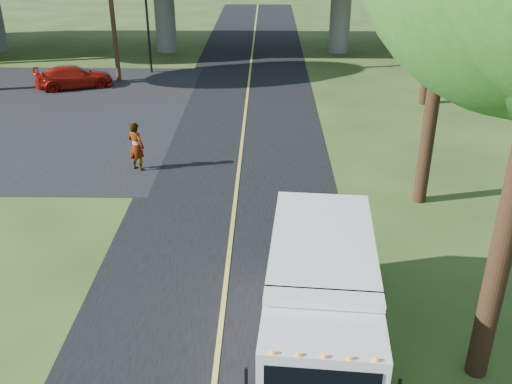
{
  "coord_description": "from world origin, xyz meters",
  "views": [
    {
      "loc": [
        1.03,
        -8.26,
        8.72
      ],
      "look_at": [
        0.75,
        6.28,
        1.6
      ],
      "focal_mm": 40.0,
      "sensor_mm": 36.0,
      "label": 1
    }
  ],
  "objects_px": {
    "traffic_signal": "(147,18)",
    "step_van": "(320,300)",
    "pedestrian": "(136,147)",
    "red_sedan": "(74,77)"
  },
  "relations": [
    {
      "from": "traffic_signal",
      "to": "step_van",
      "type": "xyz_separation_m",
      "value": [
        8.2,
        -24.44,
        -1.82
      ]
    },
    {
      "from": "red_sedan",
      "to": "pedestrian",
      "type": "xyz_separation_m",
      "value": [
        5.84,
        -11.23,
        0.34
      ]
    },
    {
      "from": "traffic_signal",
      "to": "pedestrian",
      "type": "distance_m",
      "value": 14.95
    },
    {
      "from": "traffic_signal",
      "to": "step_van",
      "type": "distance_m",
      "value": 25.84
    },
    {
      "from": "traffic_signal",
      "to": "step_van",
      "type": "height_order",
      "value": "traffic_signal"
    },
    {
      "from": "step_van",
      "to": "traffic_signal",
      "type": "bearing_deg",
      "value": 113.27
    },
    {
      "from": "red_sedan",
      "to": "pedestrian",
      "type": "distance_m",
      "value": 12.66
    },
    {
      "from": "pedestrian",
      "to": "red_sedan",
      "type": "bearing_deg",
      "value": -34.77
    },
    {
      "from": "step_van",
      "to": "pedestrian",
      "type": "distance_m",
      "value": 11.52
    },
    {
      "from": "red_sedan",
      "to": "pedestrian",
      "type": "relative_size",
      "value": 2.21
    }
  ]
}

